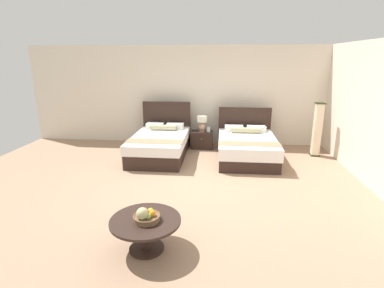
{
  "coord_description": "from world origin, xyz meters",
  "views": [
    {
      "loc": [
        0.43,
        -5.43,
        2.44
      ],
      "look_at": [
        -0.15,
        0.52,
        0.71
      ],
      "focal_mm": 27.98,
      "sensor_mm": 36.0,
      "label": 1
    }
  ],
  "objects": [
    {
      "name": "floor_lamp_corner",
      "position": [
        2.89,
        2.24,
        0.68
      ],
      "size": [
        0.22,
        0.22,
        1.37
      ],
      "color": "black",
      "rests_on": "ground"
    },
    {
      "name": "bed_near_window",
      "position": [
        -1.09,
        1.82,
        0.32
      ],
      "size": [
        1.35,
        2.21,
        1.26
      ],
      "color": "#2F201A",
      "rests_on": "ground"
    },
    {
      "name": "table_lamp",
      "position": [
        -0.07,
        2.64,
        0.75
      ],
      "size": [
        0.27,
        0.27,
        0.44
      ],
      "color": "tan",
      "rests_on": "nightstand"
    },
    {
      "name": "ground_plane",
      "position": [
        0.0,
        0.0,
        -0.01
      ],
      "size": [
        10.39,
        10.06,
        0.02
      ],
      "primitive_type": "cube",
      "color": "#9F7D62"
    },
    {
      "name": "nightstand",
      "position": [
        -0.07,
        2.62,
        0.24
      ],
      "size": [
        0.59,
        0.43,
        0.48
      ],
      "color": "#2F201A",
      "rests_on": "ground"
    },
    {
      "name": "fruit_bowl",
      "position": [
        -0.48,
        -2.12,
        0.51
      ],
      "size": [
        0.35,
        0.35,
        0.21
      ],
      "color": "brown",
      "rests_on": "coffee_table"
    },
    {
      "name": "bed_near_corner",
      "position": [
        1.09,
        1.82,
        0.31
      ],
      "size": [
        1.43,
        2.08,
        1.14
      ],
      "color": "#2F201A",
      "rests_on": "ground"
    },
    {
      "name": "wall_side_right",
      "position": [
        3.39,
        0.4,
        1.4
      ],
      "size": [
        0.12,
        5.66,
        2.79
      ],
      "primitive_type": "cube",
      "color": "beige",
      "rests_on": "ground"
    },
    {
      "name": "coffee_table",
      "position": [
        -0.5,
        -2.08,
        0.34
      ],
      "size": [
        0.92,
        0.92,
        0.44
      ],
      "color": "#2F201A",
      "rests_on": "ground"
    },
    {
      "name": "wall_back",
      "position": [
        0.0,
        3.23,
        1.4
      ],
      "size": [
        10.39,
        0.12,
        2.79
      ],
      "primitive_type": "cube",
      "color": "silver",
      "rests_on": "ground"
    },
    {
      "name": "vase",
      "position": [
        0.1,
        2.58,
        0.55
      ],
      "size": [
        0.1,
        0.1,
        0.14
      ],
      "color": "#B1C4C8",
      "rests_on": "nightstand"
    }
  ]
}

